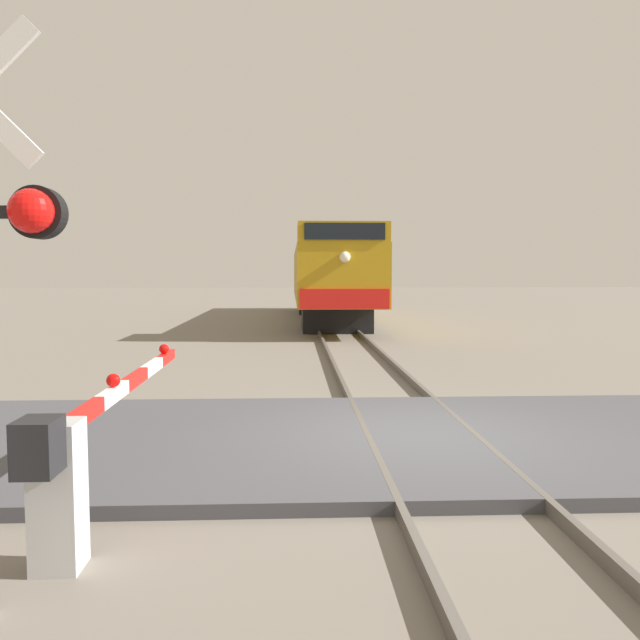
{
  "coord_description": "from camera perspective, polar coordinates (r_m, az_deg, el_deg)",
  "views": [
    {
      "loc": [
        -1.73,
        -8.42,
        2.31
      ],
      "look_at": [
        -1.13,
        4.86,
        1.3
      ],
      "focal_mm": 36.54,
      "sensor_mm": 36.0,
      "label": 1
    }
  ],
  "objects": [
    {
      "name": "rail_track_right",
      "position": [
        9.05,
        13.41,
        -10.07
      ],
      "size": [
        0.08,
        80.0,
        0.15
      ],
      "primitive_type": "cube",
      "color": "#59544C",
      "rests_on": "ground_plane"
    },
    {
      "name": "rail_track_left",
      "position": [
        8.77,
        4.21,
        -10.43
      ],
      "size": [
        0.08,
        80.0,
        0.15
      ],
      "primitive_type": "cube",
      "color": "#59544C",
      "rests_on": "ground_plane"
    },
    {
      "name": "ground_plane",
      "position": [
        8.9,
        8.88,
        -10.75
      ],
      "size": [
        160.0,
        160.0,
        0.0
      ],
      "primitive_type": "plane",
      "color": "slate"
    },
    {
      "name": "crossing_gate",
      "position": [
        6.09,
        -20.02,
        -10.4
      ],
      "size": [
        0.36,
        5.37,
        1.27
      ],
      "color": "silver",
      "rests_on": "ground_plane"
    },
    {
      "name": "locomotive",
      "position": [
        29.9,
        0.74,
        3.75
      ],
      "size": [
        3.04,
        18.83,
        3.89
      ],
      "color": "black",
      "rests_on": "ground_plane"
    },
    {
      "name": "road_surface",
      "position": [
        8.88,
        8.88,
        -10.29
      ],
      "size": [
        36.0,
        5.01,
        0.15
      ],
      "primitive_type": "cube",
      "color": "#47474C",
      "rests_on": "ground_plane"
    }
  ]
}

